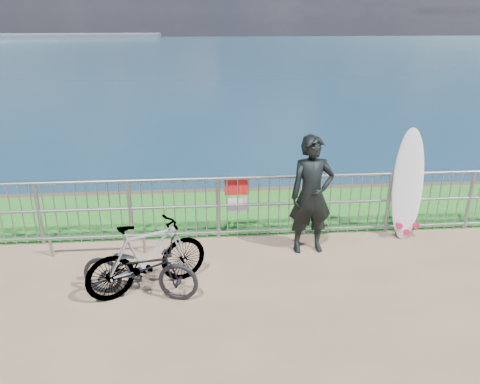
{
  "coord_description": "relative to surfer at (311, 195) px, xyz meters",
  "views": [
    {
      "loc": [
        -0.72,
        -5.79,
        3.72
      ],
      "look_at": [
        -0.16,
        1.2,
        1.0
      ],
      "focal_mm": 35.0,
      "sensor_mm": 36.0,
      "label": 1
    }
  ],
  "objects": [
    {
      "name": "grass_strip",
      "position": [
        -0.97,
        1.67,
        -0.97
      ],
      "size": [
        120.0,
        120.0,
        0.0
      ],
      "primitive_type": "plane",
      "color": "#1E6F1E",
      "rests_on": "ground"
    },
    {
      "name": "seascape",
      "position": [
        -44.72,
        146.46,
        -5.01
      ],
      "size": [
        260.0,
        260.0,
        5.0
      ],
      "color": "brown",
      "rests_on": "ground"
    },
    {
      "name": "railing",
      "position": [
        -0.96,
        0.57,
        -0.4
      ],
      "size": [
        10.06,
        0.1,
        1.13
      ],
      "color": "gray",
      "rests_on": "ground"
    },
    {
      "name": "surfer",
      "position": [
        0.0,
        0.0,
        0.0
      ],
      "size": [
        0.74,
        0.52,
        1.95
      ],
      "primitive_type": "imported",
      "rotation": [
        0.0,
        0.0,
        0.07
      ],
      "color": "black",
      "rests_on": "ground"
    },
    {
      "name": "surfboard",
      "position": [
        1.77,
        0.41,
        -0.09
      ],
      "size": [
        0.6,
        0.57,
        1.92
      ],
      "color": "silver",
      "rests_on": "ground"
    },
    {
      "name": "bicycle_near",
      "position": [
        -2.62,
        -1.15,
        -0.54
      ],
      "size": [
        1.74,
        0.94,
        0.87
      ],
      "primitive_type": "imported",
      "rotation": [
        0.0,
        0.0,
        1.34
      ],
      "color": "black",
      "rests_on": "ground"
    },
    {
      "name": "bicycle_far",
      "position": [
        -2.52,
        -0.99,
        -0.45
      ],
      "size": [
        1.8,
        1.21,
        1.06
      ],
      "primitive_type": "imported",
      "rotation": [
        0.0,
        0.0,
        2.02
      ],
      "color": "black",
      "rests_on": "ground"
    },
    {
      "name": "bike_rack",
      "position": [
        -3.45,
        0.1,
        -0.69
      ],
      "size": [
        1.68,
        0.05,
        0.35
      ],
      "color": "gray",
      "rests_on": "ground"
    }
  ]
}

